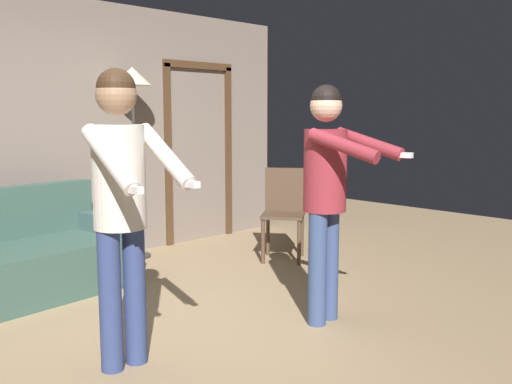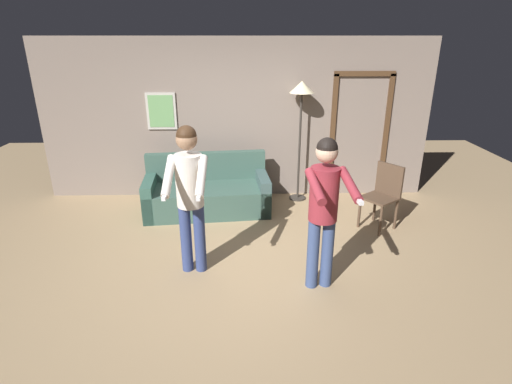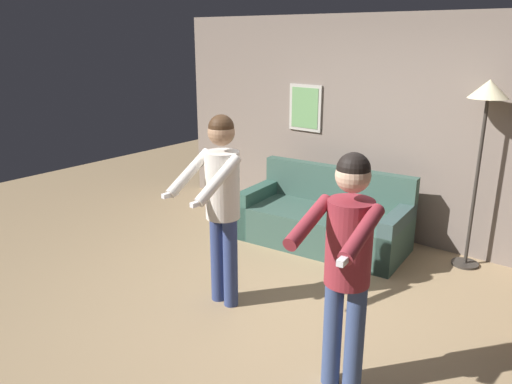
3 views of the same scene
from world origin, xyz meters
TOP-DOWN VIEW (x-y plane):
  - ground_plane at (0.00, 0.00)m, footprint 12.00×12.00m
  - back_wall_assembly at (0.02, 2.29)m, footprint 6.40×0.10m
  - couch at (-0.46, 1.57)m, footprint 1.97×1.03m
  - torchiere_lamp at (1.03, 2.03)m, footprint 0.39×0.39m
  - person_standing_left at (-0.47, -0.17)m, footprint 0.45×0.67m
  - person_standing_right at (0.95, -0.53)m, footprint 0.48×0.69m
  - dining_chair_distant at (2.10, 0.94)m, footprint 0.59×0.59m

SIDE VIEW (x-z plane):
  - ground_plane at x=0.00m, z-range 0.00..0.00m
  - couch at x=-0.46m, z-range -0.16..0.71m
  - dining_chair_distant at x=2.10m, z-range 0.06..0.99m
  - person_standing_right at x=0.95m, z-range 0.18..1.86m
  - person_standing_left at x=-0.47m, z-range 0.19..1.92m
  - back_wall_assembly at x=0.02m, z-range 0.00..2.60m
  - torchiere_lamp at x=1.03m, z-range 0.70..2.65m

